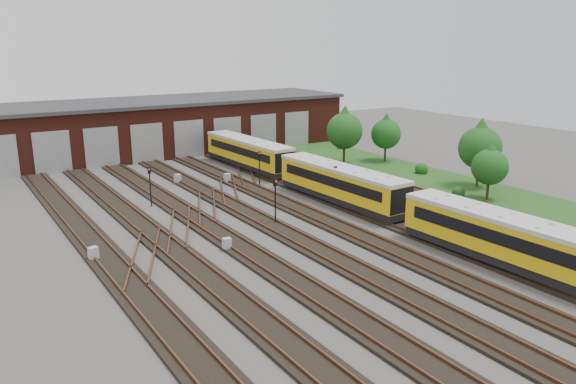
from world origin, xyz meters
TOP-DOWN VIEW (x-y plane):
  - ground at (0.00, 0.00)m, footprint 120.00×120.00m
  - track_network at (-0.17, 0.59)m, footprint 30.40×70.00m
  - maintenance_shed at (-0.01, 39.97)m, footprint 51.00×12.50m
  - grass_verge at (19.00, 10.00)m, footprint 8.00×55.00m
  - metro_train at (6.00, 9.20)m, footprint 3.01×46.02m
  - signal_mast_0 at (-7.63, 17.06)m, footprint 0.30×0.29m
  - signal_mast_1 at (-1.45, 7.47)m, footprint 0.29×0.27m
  - signal_mast_2 at (3.43, 18.33)m, footprint 0.30×0.29m
  - signal_mast_3 at (5.31, 9.08)m, footprint 0.29×0.28m
  - relay_cabinet_0 at (-14.72, 7.43)m, footprint 0.63×0.56m
  - relay_cabinet_1 at (-2.89, 23.08)m, footprint 0.68×0.62m
  - relay_cabinet_2 at (-6.93, 4.57)m, footprint 0.52×0.43m
  - relay_cabinet_3 at (1.21, 20.76)m, footprint 0.57×0.48m
  - relay_cabinet_4 at (8.07, 21.37)m, footprint 0.79×0.70m
  - tree_0 at (16.07, 21.55)m, footprint 3.95×3.95m
  - tree_1 at (20.87, 20.13)m, footprint 3.34×3.34m
  - tree_2 at (20.29, 6.81)m, footprint 3.94×3.94m
  - tree_3 at (17.40, 3.37)m, footprint 3.08×3.08m
  - bush_0 at (16.00, 5.29)m, footprint 1.12×1.12m
  - bush_1 at (19.93, 13.54)m, footprint 1.33×1.33m
  - bush_2 at (21.70, 28.94)m, footprint 1.39×1.39m

SIDE VIEW (x-z plane):
  - ground at x=0.00m, z-range 0.00..0.00m
  - grass_verge at x=19.00m, z-range 0.00..0.05m
  - track_network at x=-0.17m, z-range -0.06..0.27m
  - relay_cabinet_2 at x=-6.93m, z-range 0.00..0.86m
  - relay_cabinet_0 at x=-14.72m, z-range 0.00..0.92m
  - relay_cabinet_3 at x=1.21m, z-range 0.00..0.93m
  - relay_cabinet_1 at x=-2.89m, z-range 0.00..0.94m
  - bush_0 at x=16.00m, z-range 0.00..1.12m
  - relay_cabinet_4 at x=8.07m, z-range 0.00..1.13m
  - bush_1 at x=19.93m, z-range 0.00..1.33m
  - bush_2 at x=21.70m, z-range 0.00..1.39m
  - metro_train at x=6.00m, z-range 0.37..3.25m
  - signal_mast_2 at x=3.43m, z-range 0.46..3.72m
  - signal_mast_0 at x=-7.63m, z-range 0.46..3.79m
  - signal_mast_3 at x=5.31m, z-range 0.46..3.81m
  - signal_mast_1 at x=-1.45m, z-range 0.48..3.98m
  - maintenance_shed at x=-0.01m, z-range 0.03..6.38m
  - tree_3 at x=17.40m, z-range 0.73..5.83m
  - tree_1 at x=20.87m, z-range 0.79..6.32m
  - tree_2 at x=20.29m, z-range 0.93..7.46m
  - tree_0 at x=16.07m, z-range 0.93..7.48m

